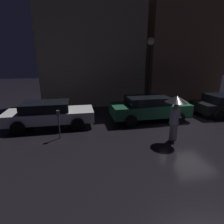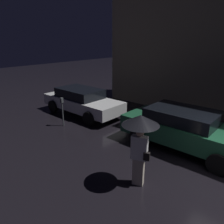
{
  "view_description": "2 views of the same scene",
  "coord_description": "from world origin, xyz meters",
  "px_view_note": "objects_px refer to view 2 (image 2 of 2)",
  "views": [
    {
      "loc": [
        -6.19,
        -8.01,
        3.45
      ],
      "look_at": [
        -4.61,
        -0.28,
        1.12
      ],
      "focal_mm": 28.0,
      "sensor_mm": 36.0,
      "label": 1
    },
    {
      "loc": [
        0.77,
        -5.8,
        3.84
      ],
      "look_at": [
        -4.4,
        0.08,
        1.18
      ],
      "focal_mm": 35.0,
      "sensor_mm": 36.0,
      "label": 2
    }
  ],
  "objects_px": {
    "pedestrian_with_umbrella": "(140,132)",
    "parking_meter": "(62,109)",
    "parked_car_white": "(82,101)",
    "parked_car_green": "(185,128)"
  },
  "relations": [
    {
      "from": "parked_car_white",
      "to": "parking_meter",
      "type": "relative_size",
      "value": 3.44
    },
    {
      "from": "pedestrian_with_umbrella",
      "to": "parking_meter",
      "type": "relative_size",
      "value": 1.52
    },
    {
      "from": "parked_car_green",
      "to": "parking_meter",
      "type": "relative_size",
      "value": 3.44
    },
    {
      "from": "parked_car_green",
      "to": "pedestrian_with_umbrella",
      "type": "bearing_deg",
      "value": -90.82
    },
    {
      "from": "parked_car_green",
      "to": "parking_meter",
      "type": "distance_m",
      "value": 5.29
    },
    {
      "from": "parked_car_white",
      "to": "pedestrian_with_umbrella",
      "type": "bearing_deg",
      "value": -27.06
    },
    {
      "from": "parked_car_white",
      "to": "parking_meter",
      "type": "height_order",
      "value": "parked_car_white"
    },
    {
      "from": "pedestrian_with_umbrella",
      "to": "parking_meter",
      "type": "xyz_separation_m",
      "value": [
        -5.0,
        1.22,
        -0.75
      ]
    },
    {
      "from": "parked_car_green",
      "to": "pedestrian_with_umbrella",
      "type": "xyz_separation_m",
      "value": [
        -0.03,
        -2.86,
        0.8
      ]
    },
    {
      "from": "parking_meter",
      "to": "parked_car_green",
      "type": "bearing_deg",
      "value": 18.13
    }
  ]
}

